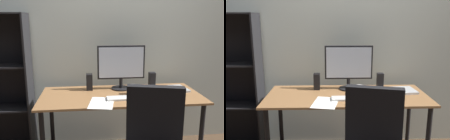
{
  "view_description": "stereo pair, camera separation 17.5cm",
  "coord_description": "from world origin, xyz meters",
  "views": [
    {
      "loc": [
        -0.32,
        -2.15,
        1.47
      ],
      "look_at": [
        -0.09,
        0.0,
        0.99
      ],
      "focal_mm": 37.21,
      "sensor_mm": 36.0,
      "label": 1
    },
    {
      "loc": [
        -0.15,
        -2.16,
        1.47
      ],
      "look_at": [
        -0.09,
        0.0,
        0.99
      ],
      "focal_mm": 37.21,
      "sensor_mm": 36.0,
      "label": 2
    }
  ],
  "objects": [
    {
      "name": "back_wall",
      "position": [
        0.0,
        0.5,
        1.3
      ],
      "size": [
        6.4,
        0.1,
        2.6
      ],
      "primitive_type": "cube",
      "color": "beige",
      "rests_on": "ground"
    },
    {
      "name": "coffee_mug",
      "position": [
        0.12,
        -0.01,
        0.79
      ],
      "size": [
        0.1,
        0.08,
        0.09
      ],
      "color": "white",
      "rests_on": "desk"
    },
    {
      "name": "mouse",
      "position": [
        0.19,
        -0.11,
        0.76
      ],
      "size": [
        0.07,
        0.1,
        0.03
      ],
      "primitive_type": "cube",
      "rotation": [
        0.0,
        0.0,
        0.16
      ],
      "color": "black",
      "rests_on": "desk"
    },
    {
      "name": "speaker_right",
      "position": [
        0.36,
        0.18,
        0.82
      ],
      "size": [
        0.06,
        0.07,
        0.17
      ],
      "primitive_type": "cube",
      "color": "black",
      "rests_on": "desk"
    },
    {
      "name": "desk",
      "position": [
        0.0,
        0.0,
        0.65
      ],
      "size": [
        1.56,
        0.66,
        0.74
      ],
      "color": "olive",
      "rests_on": "ground"
    },
    {
      "name": "monitor",
      "position": [
        0.03,
        0.19,
        1.0
      ],
      "size": [
        0.49,
        0.2,
        0.46
      ],
      "color": "black",
      "rests_on": "desk"
    },
    {
      "name": "keyboard",
      "position": [
        -0.01,
        -0.14,
        0.75
      ],
      "size": [
        0.29,
        0.11,
        0.02
      ],
      "primitive_type": "cube",
      "rotation": [
        0.0,
        0.0,
        0.01
      ],
      "color": "silver",
      "rests_on": "desk"
    },
    {
      "name": "paper_sheet",
      "position": [
        -0.2,
        -0.22,
        0.74
      ],
      "size": [
        0.26,
        0.33,
        0.0
      ],
      "primitive_type": "cube",
      "rotation": [
        0.0,
        0.0,
        -0.18
      ],
      "color": "white",
      "rests_on": "desk"
    },
    {
      "name": "laptop",
      "position": [
        0.54,
        0.08,
        0.75
      ],
      "size": [
        0.34,
        0.26,
        0.02
      ],
      "primitive_type": "cube",
      "rotation": [
        0.0,
        0.0,
        0.1
      ],
      "color": "#B7BABC",
      "rests_on": "desk"
    },
    {
      "name": "speaker_left",
      "position": [
        -0.3,
        0.18,
        0.82
      ],
      "size": [
        0.06,
        0.07,
        0.17
      ],
      "primitive_type": "cube",
      "color": "black",
      "rests_on": "desk"
    }
  ]
}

